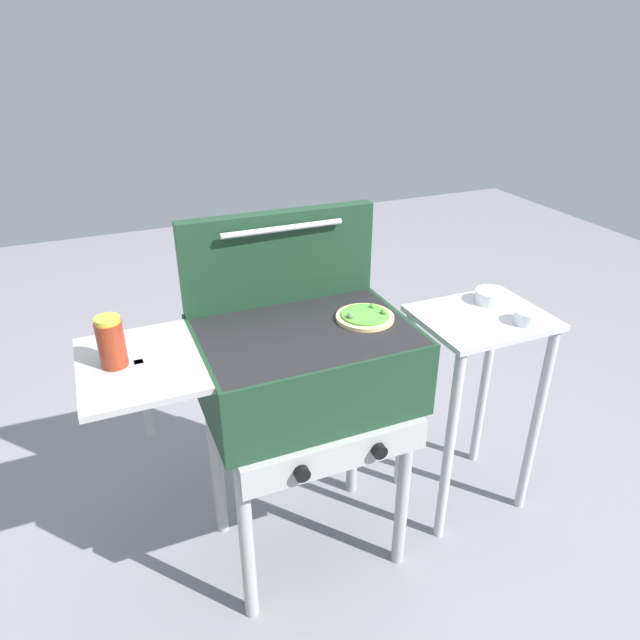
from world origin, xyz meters
The scene contains 8 objects.
ground_plane centered at (0.00, 0.00, 0.00)m, with size 8.00×8.00×0.00m, color gray.
grill centered at (-0.01, 0.00, 0.76)m, with size 0.96×0.53×0.90m.
grill_lid_open centered at (0.00, 0.21, 1.05)m, with size 0.63×0.09×0.30m.
pizza_veggie centered at (0.20, -0.01, 0.91)m, with size 0.18×0.18×0.03m.
sauce_jar centered at (-0.54, 0.01, 0.97)m, with size 0.07×0.07×0.14m.
prep_table centered at (0.66, 0.00, 0.58)m, with size 0.44×0.36×0.82m.
topping_bowl_near centered at (0.75, 0.08, 0.84)m, with size 0.12×0.12×0.04m.
topping_bowl_far centered at (0.76, -0.11, 0.84)m, with size 0.09×0.09×0.04m.
Camera 1 is at (-0.54, -1.40, 1.70)m, focal length 31.96 mm.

